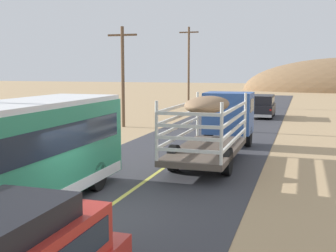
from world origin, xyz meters
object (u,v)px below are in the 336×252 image
at_px(power_pole_mid, 123,73).
at_px(power_pole_far, 189,64).
at_px(boulder_near_shoulder, 2,114).
at_px(boulder_far_horizon, 51,110).
at_px(bus, 6,158).
at_px(car_far, 263,105).
at_px(boulder_mid_field, 60,99).
at_px(livestock_truck, 221,117).

bearing_deg(power_pole_mid, power_pole_far, 90.00).
distance_m(power_pole_far, boulder_near_shoulder, 20.97).
relative_size(power_pole_mid, boulder_near_shoulder, 6.89).
relative_size(power_pole_mid, boulder_far_horizon, 4.09).
height_order(bus, power_pole_far, power_pole_far).
distance_m(car_far, boulder_near_shoulder, 22.51).
height_order(boulder_near_shoulder, boulder_mid_field, boulder_mid_field).
distance_m(boulder_near_shoulder, boulder_mid_field, 15.38).
xyz_separation_m(livestock_truck, bus, (-3.92, -11.22, -0.04)).
bearing_deg(car_far, boulder_far_horizon, -162.95).
relative_size(livestock_truck, boulder_far_horizon, 5.52).
xyz_separation_m(livestock_truck, boulder_far_horizon, (-17.15, 11.40, -1.14)).
relative_size(livestock_truck, boulder_mid_field, 6.20).
height_order(car_far, power_pole_mid, power_pole_mid).
distance_m(livestock_truck, power_pole_mid, 11.66).
height_order(car_far, boulder_mid_field, car_far).
xyz_separation_m(power_pole_mid, power_pole_far, (0.00, 18.49, 0.86)).
relative_size(livestock_truck, bus, 0.97).
relative_size(power_pole_mid, boulder_mid_field, 4.59).
height_order(power_pole_far, boulder_far_horizon, power_pole_far).
distance_m(bus, boulder_far_horizon, 26.23).
relative_size(bus, car_far, 2.16).
bearing_deg(boulder_far_horizon, bus, -59.69).
height_order(bus, boulder_far_horizon, bus).
bearing_deg(car_far, boulder_mid_field, 162.66).
height_order(boulder_near_shoulder, boulder_far_horizon, boulder_far_horizon).
xyz_separation_m(boulder_mid_field, boulder_far_horizon, (7.14, -13.17, 0.05)).
relative_size(power_pole_far, boulder_far_horizon, 5.04).
height_order(livestock_truck, car_far, livestock_truck).
height_order(power_pole_mid, boulder_near_shoulder, power_pole_mid).
relative_size(bus, boulder_near_shoulder, 9.60).
bearing_deg(boulder_near_shoulder, power_pole_far, 53.55).
distance_m(boulder_near_shoulder, boulder_far_horizon, 4.07).
height_order(power_pole_mid, boulder_far_horizon, power_pole_mid).
bearing_deg(power_pole_mid, bus, -76.05).
xyz_separation_m(livestock_truck, boulder_mid_field, (-24.28, 24.56, -1.19)).
distance_m(power_pole_mid, boulder_near_shoulder, 12.84).
xyz_separation_m(power_pole_mid, boulder_far_horizon, (-8.55, 3.80, -3.22)).
xyz_separation_m(power_pole_far, boulder_mid_field, (-15.69, -1.52, -4.13)).
bearing_deg(livestock_truck, bus, -109.26).
bearing_deg(car_far, power_pole_mid, -134.70).
relative_size(power_pole_far, boulder_near_shoulder, 8.51).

